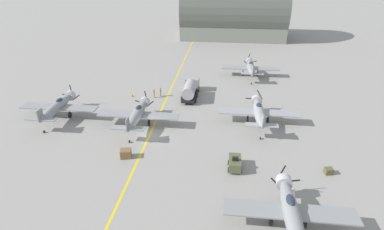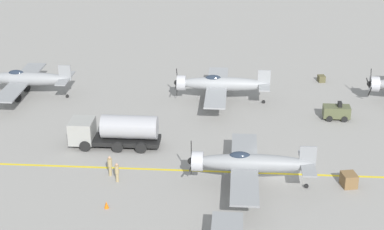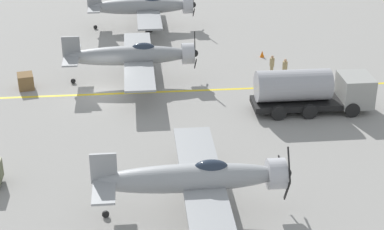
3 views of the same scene
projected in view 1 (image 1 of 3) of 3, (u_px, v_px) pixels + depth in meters
name	position (u px, v px, depth m)	size (l,w,h in m)	color
ground_plane	(150.00, 135.00, 42.33)	(400.00, 400.00, 0.00)	gray
taxiway_stripe	(150.00, 135.00, 42.32)	(0.30, 160.00, 0.01)	yellow
airplane_mid_center	(138.00, 114.00, 43.61)	(12.00, 9.98, 3.78)	gray
airplane_far_right	(251.00, 67.00, 62.76)	(12.00, 9.98, 3.75)	gray
airplane_mid_right	(259.00, 111.00, 44.35)	(12.00, 9.98, 3.65)	#95989A
airplane_mid_left	(58.00, 106.00, 45.91)	(12.00, 9.98, 3.80)	gray
airplane_near_right	(291.00, 212.00, 26.58)	(12.00, 9.98, 3.74)	gray
fuel_tanker	(190.00, 89.00, 53.66)	(2.68, 8.00, 2.98)	black
tow_tractor	(235.00, 163.00, 35.07)	(1.57, 2.60, 1.79)	#515638
ground_crew_walking	(160.00, 91.00, 53.93)	(0.38, 0.38, 1.73)	tan
ground_crew_inspecting	(154.00, 93.00, 53.37)	(0.36, 0.36, 1.65)	tan
supply_crate_by_tanker	(329.00, 171.00, 34.41)	(0.88, 0.74, 0.74)	brown
supply_crate_mid_lane	(126.00, 154.00, 37.23)	(1.31, 1.09, 1.09)	brown
traffic_cone	(132.00, 95.00, 54.13)	(0.36, 0.36, 0.55)	orange
hangar	(233.00, 14.00, 94.26)	(31.71, 19.42, 19.42)	gray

